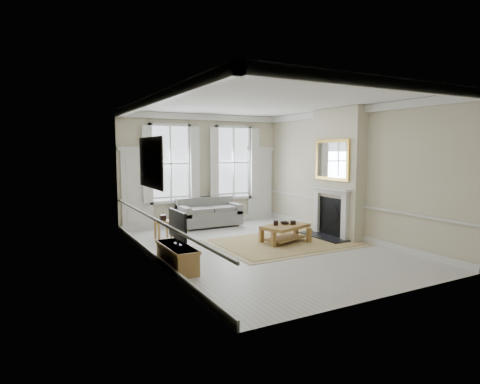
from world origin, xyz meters
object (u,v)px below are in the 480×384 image
sofa (208,215)px  tv_stand (177,257)px  coffee_table (285,228)px  side_table (163,224)px

sofa → tv_stand: 4.38m
coffee_table → sofa: bearing=86.7°
sofa → coffee_table: size_ratio=1.34×
sofa → side_table: sofa is taller
side_table → coffee_table: (2.56, -1.84, -0.02)m
side_table → coffee_table: side_table is taller
side_table → coffee_table: 3.15m
coffee_table → side_table: bearing=125.5°
tv_stand → coffee_table: bearing=14.8°
coffee_table → tv_stand: size_ratio=1.04×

